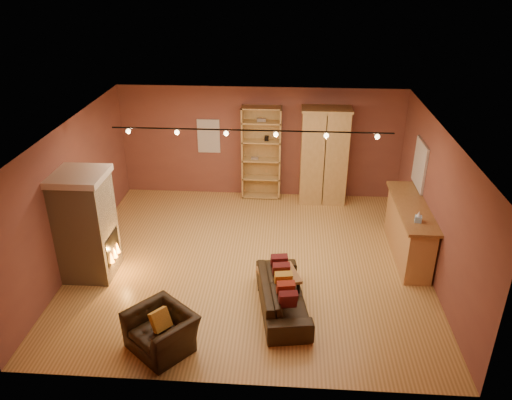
# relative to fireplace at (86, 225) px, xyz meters

# --- Properties ---
(floor) EXTENTS (7.00, 7.00, 0.00)m
(floor) POSITION_rel_fireplace_xyz_m (3.04, 0.60, -1.06)
(floor) COLOR #AD7D3D
(floor) RESTS_ON ground
(ceiling) EXTENTS (7.00, 7.00, 0.00)m
(ceiling) POSITION_rel_fireplace_xyz_m (3.04, 0.60, 1.74)
(ceiling) COLOR brown
(ceiling) RESTS_ON back_wall
(back_wall) EXTENTS (7.00, 0.02, 2.80)m
(back_wall) POSITION_rel_fireplace_xyz_m (3.04, 3.85, 0.34)
(back_wall) COLOR brown
(back_wall) RESTS_ON floor
(left_wall) EXTENTS (0.02, 6.50, 2.80)m
(left_wall) POSITION_rel_fireplace_xyz_m (-0.46, 0.60, 0.34)
(left_wall) COLOR brown
(left_wall) RESTS_ON floor
(right_wall) EXTENTS (0.02, 6.50, 2.80)m
(right_wall) POSITION_rel_fireplace_xyz_m (6.54, 0.60, 0.34)
(right_wall) COLOR brown
(right_wall) RESTS_ON floor
(fireplace) EXTENTS (1.01, 0.98, 2.12)m
(fireplace) POSITION_rel_fireplace_xyz_m (0.00, 0.00, 0.00)
(fireplace) COLOR tan
(fireplace) RESTS_ON floor
(back_window) EXTENTS (0.56, 0.04, 0.86)m
(back_window) POSITION_rel_fireplace_xyz_m (1.74, 3.83, 0.49)
(back_window) COLOR beige
(back_window) RESTS_ON back_wall
(bookcase) EXTENTS (0.97, 0.38, 2.37)m
(bookcase) POSITION_rel_fireplace_xyz_m (3.07, 3.73, 0.14)
(bookcase) COLOR tan
(bookcase) RESTS_ON floor
(armoire) EXTENTS (1.18, 0.67, 2.41)m
(armoire) POSITION_rel_fireplace_xyz_m (4.61, 3.54, 0.15)
(armoire) COLOR tan
(armoire) RESTS_ON floor
(bar_counter) EXTENTS (0.63, 2.37, 1.14)m
(bar_counter) POSITION_rel_fireplace_xyz_m (6.24, 1.10, -0.48)
(bar_counter) COLOR tan
(bar_counter) RESTS_ON floor
(tissue_box) EXTENTS (0.14, 0.14, 0.22)m
(tissue_box) POSITION_rel_fireplace_xyz_m (6.19, 0.41, 0.17)
(tissue_box) COLOR #96C8F0
(tissue_box) RESTS_ON bar_counter
(right_window) EXTENTS (0.05, 0.90, 1.00)m
(right_window) POSITION_rel_fireplace_xyz_m (6.51, 2.00, 0.59)
(right_window) COLOR beige
(right_window) RESTS_ON right_wall
(loveseat) EXTENTS (0.86, 2.00, 0.79)m
(loveseat) POSITION_rel_fireplace_xyz_m (3.72, -0.86, -0.67)
(loveseat) COLOR black
(loveseat) RESTS_ON floor
(armchair) EXTENTS (1.17, 1.13, 0.86)m
(armchair) POSITION_rel_fireplace_xyz_m (1.84, -1.96, -0.63)
(armchair) COLOR black
(armchair) RESTS_ON floor
(coffee_table) EXTENTS (0.85, 0.85, 0.51)m
(coffee_table) POSITION_rel_fireplace_xyz_m (3.63, -0.54, -0.63)
(coffee_table) COLOR olive
(coffee_table) RESTS_ON floor
(track_rail) EXTENTS (5.20, 0.09, 0.13)m
(track_rail) POSITION_rel_fireplace_xyz_m (3.04, 0.80, 1.63)
(track_rail) COLOR black
(track_rail) RESTS_ON ceiling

